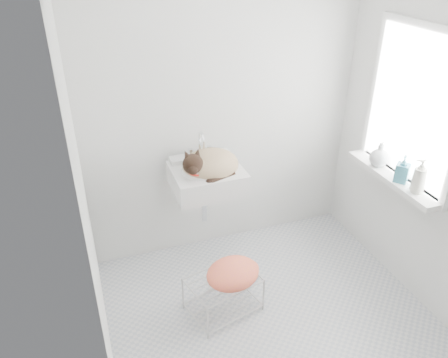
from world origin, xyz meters
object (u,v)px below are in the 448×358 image
object	(u,v)px
wire_rack	(223,293)
bottle_c	(378,166)
bottle_b	(400,181)
cat	(209,165)
sink	(207,169)
bottle_a	(416,192)

from	to	relation	value
wire_rack	bottle_c	world-z (taller)	bottle_c
bottle_b	cat	bearing A→B (deg)	153.04
sink	wire_rack	bearing A→B (deg)	-97.18
sink	cat	size ratio (longest dim) A/B	1.16
wire_rack	bottle_c	distance (m)	1.48
bottle_c	cat	bearing A→B (deg)	163.37
cat	bottle_a	world-z (taller)	cat
wire_rack	bottle_a	size ratio (longest dim) A/B	2.26
sink	bottle_c	bearing A→B (deg)	-17.22
cat	bottle_a	size ratio (longest dim) A/B	2.15
sink	wire_rack	xyz separation A→B (m)	(-0.07, -0.57, -0.70)
bottle_a	bottle_c	distance (m)	0.41
sink	bottle_a	bearing A→B (deg)	-32.93
sink	bottle_c	xyz separation A→B (m)	(1.22, -0.38, 0.00)
bottle_b	bottle_a	bearing A→B (deg)	-90.00
bottle_a	bottle_c	bearing A→B (deg)	90.00
wire_rack	bottle_a	bearing A→B (deg)	-9.94
bottle_a	bottle_b	bearing A→B (deg)	90.00
wire_rack	bottle_a	distance (m)	1.49
wire_rack	bottle_a	world-z (taller)	bottle_a
sink	bottle_b	xyz separation A→B (m)	(1.22, -0.63, 0.00)
sink	bottle_a	size ratio (longest dim) A/B	2.51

